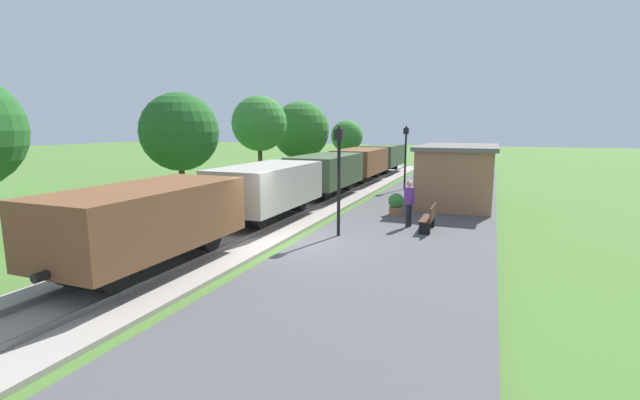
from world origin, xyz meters
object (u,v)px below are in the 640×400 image
object	(u,v)px
lamp_post_near	(339,160)
tree_trackside_far	(259,124)
freight_train	(326,173)
bench_near_hut	(429,218)
tree_field_left	(301,130)
tree_field_distant	(347,136)
person_waiting	(409,202)
potted_planter	(396,204)
station_hut	(457,174)
tree_trackside_mid	(180,132)
lamp_post_far	(406,146)

from	to	relation	value
lamp_post_near	tree_trackside_far	distance (m)	13.72
freight_train	bench_near_hut	world-z (taller)	freight_train
lamp_post_near	freight_train	bearing A→B (deg)	113.51
tree_field_left	tree_field_distant	xyz separation A→B (m)	(1.64, 6.42, -0.57)
person_waiting	potted_planter	size ratio (longest dim) A/B	1.87
bench_near_hut	tree_trackside_far	bearing A→B (deg)	143.42
station_hut	person_waiting	xyz separation A→B (m)	(-1.24, -5.68, -0.47)
tree_trackside_mid	tree_field_left	distance (m)	14.10
freight_train	lamp_post_far	world-z (taller)	lamp_post_far
bench_near_hut	tree_trackside_mid	xyz separation A→B (m)	(-11.85, 1.45, 2.91)
lamp_post_near	tree_field_left	xyz separation A→B (m)	(-9.15, 17.39, 0.77)
tree_trackside_mid	tree_field_left	size ratio (longest dim) A/B	0.95
station_hut	potted_planter	distance (m)	4.37
potted_planter	tree_field_distant	size ratio (longest dim) A/B	0.21
freight_train	station_hut	size ratio (longest dim) A/B	5.62
bench_near_hut	tree_field_distant	bearing A→B (deg)	115.05
potted_planter	lamp_post_far	distance (m)	7.96
freight_train	tree_trackside_mid	xyz separation A→B (m)	(-5.49, -4.98, 2.24)
person_waiting	tree_field_left	xyz separation A→B (m)	(-11.11, 15.18, 2.39)
station_hut	tree_trackside_far	world-z (taller)	tree_trackside_far
lamp_post_near	tree_trackside_mid	xyz separation A→B (m)	(-9.09, 3.29, 0.83)
person_waiting	tree_field_left	bearing A→B (deg)	-37.53
bench_near_hut	lamp_post_near	xyz separation A→B (m)	(-2.76, -1.84, 2.08)
lamp_post_near	tree_trackside_mid	world-z (taller)	tree_trackside_mid
lamp_post_far	tree_trackside_mid	xyz separation A→B (m)	(-9.09, -8.50, 0.83)
potted_planter	station_hut	bearing A→B (deg)	60.25
station_hut	tree_field_left	distance (m)	15.70
freight_train	tree_field_left	xyz separation A→B (m)	(-5.55, 9.12, 2.18)
bench_near_hut	potted_planter	world-z (taller)	potted_planter
lamp_post_far	tree_field_left	bearing A→B (deg)	148.52
tree_field_left	tree_field_distant	size ratio (longest dim) A/B	1.30
bench_near_hut	potted_planter	bearing A→B (deg)	125.63
lamp_post_far	tree_trackside_mid	size ratio (longest dim) A/B	0.68
tree_field_distant	station_hut	bearing A→B (deg)	-56.07
station_hut	bench_near_hut	xyz separation A→B (m)	(-0.44, -6.05, -0.93)
lamp_post_far	bench_near_hut	bearing A→B (deg)	-74.50
person_waiting	tree_trackside_far	size ratio (longest dim) A/B	0.30
bench_near_hut	tree_trackside_mid	bearing A→B (deg)	173.01
lamp_post_near	lamp_post_far	world-z (taller)	same
station_hut	lamp_post_far	world-z (taller)	lamp_post_far
bench_near_hut	tree_field_left	distance (m)	19.79
tree_field_distant	lamp_post_far	bearing A→B (deg)	-58.01
person_waiting	tree_trackside_mid	distance (m)	11.37
person_waiting	tree_trackside_mid	size ratio (longest dim) A/B	0.31
freight_train	station_hut	xyz separation A→B (m)	(6.80, -0.39, 0.26)
freight_train	potted_planter	distance (m)	6.25
tree_trackside_mid	tree_field_distant	bearing A→B (deg)	85.60
tree_trackside_far	bench_near_hut	bearing A→B (deg)	-36.58
tree_field_left	station_hut	bearing A→B (deg)	-37.57
freight_train	person_waiting	size ratio (longest dim) A/B	19.06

